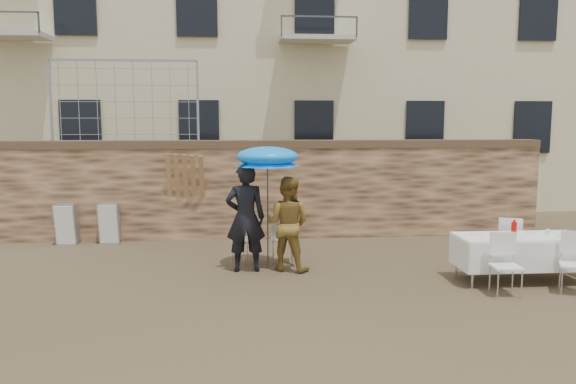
{
  "coord_description": "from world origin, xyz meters",
  "views": [
    {
      "loc": [
        -0.42,
        -7.82,
        2.67
      ],
      "look_at": [
        0.4,
        2.2,
        1.4
      ],
      "focal_mm": 35.0,
      "sensor_mm": 36.0,
      "label": 1
    }
  ],
  "objects": [
    {
      "name": "table_chair_front_left",
      "position": [
        3.6,
        0.27,
        0.48
      ],
      "size": [
        0.51,
        0.51,
        0.96
      ],
      "primitive_type": null,
      "rotation": [
        0.0,
        0.0,
        -0.07
      ],
      "color": "white",
      "rests_on": "ground"
    },
    {
      "name": "chair_stack_right",
      "position": [
        -3.34,
        4.69,
        0.46
      ],
      "size": [
        0.46,
        0.4,
        0.92
      ],
      "primitive_type": null,
      "color": "white",
      "rests_on": "ground"
    },
    {
      "name": "wood_planks",
      "position": [
        -1.74,
        4.76,
        1.0
      ],
      "size": [
        0.7,
        0.2,
        2.0
      ],
      "primitive_type": null,
      "color": "#A37749",
      "rests_on": "ground"
    },
    {
      "name": "woman_dress",
      "position": [
        0.38,
        2.03,
        0.85
      ],
      "size": [
        1.02,
        0.92,
        1.7
      ],
      "primitive_type": "imported",
      "rotation": [
        0.0,
        0.0,
        2.72
      ],
      "color": "#AD8134",
      "rests_on": "ground"
    },
    {
      "name": "umbrella",
      "position": [
        0.03,
        2.13,
        1.99
      ],
      "size": [
        1.16,
        1.16,
        2.1
      ],
      "color": "#3F3F44",
      "rests_on": "ground"
    },
    {
      "name": "ground",
      "position": [
        0.0,
        0.0,
        0.0
      ],
      "size": [
        80.0,
        80.0,
        0.0
      ],
      "primitive_type": "plane",
      "color": "brown",
      "rests_on": "ground"
    },
    {
      "name": "banquet_table",
      "position": [
        4.2,
        1.02,
        0.73
      ],
      "size": [
        2.1,
        0.85,
        0.78
      ],
      "color": "white",
      "rests_on": "ground"
    },
    {
      "name": "table_chair_front_right",
      "position": [
        4.7,
        0.27,
        0.48
      ],
      "size": [
        0.64,
        0.64,
        0.96
      ],
      "primitive_type": null,
      "rotation": [
        0.0,
        0.0,
        -0.45
      ],
      "color": "white",
      "rests_on": "ground"
    },
    {
      "name": "man_suit",
      "position": [
        -0.37,
        2.03,
        0.97
      ],
      "size": [
        0.72,
        0.48,
        1.93
      ],
      "primitive_type": "imported",
      "rotation": [
        0.0,
        0.0,
        3.17
      ],
      "color": "black",
      "rests_on": "ground"
    },
    {
      "name": "stone_wall",
      "position": [
        0.0,
        5.0,
        1.1
      ],
      "size": [
        13.0,
        0.5,
        2.2
      ],
      "primitive_type": "cube",
      "color": "#846042",
      "rests_on": "ground"
    },
    {
      "name": "chair_stack_left",
      "position": [
        -4.24,
        4.69,
        0.46
      ],
      "size": [
        0.46,
        0.47,
        0.92
      ],
      "primitive_type": null,
      "color": "white",
      "rests_on": "ground"
    },
    {
      "name": "soda_bottle",
      "position": [
        4.0,
        0.87,
        0.91
      ],
      "size": [
        0.09,
        0.09,
        0.26
      ],
      "primitive_type": "cylinder",
      "color": "red",
      "rests_on": "banquet_table"
    },
    {
      "name": "couple_chair_left",
      "position": [
        -0.37,
        2.58,
        0.48
      ],
      "size": [
        0.67,
        0.67,
        0.96
      ],
      "primitive_type": null,
      "rotation": [
        0.0,
        0.0,
        3.81
      ],
      "color": "white",
      "rests_on": "ground"
    },
    {
      "name": "chain_link_fence",
      "position": [
        -3.0,
        5.0,
        3.1
      ],
      "size": [
        3.2,
        0.06,
        1.8
      ],
      "primitive_type": null,
      "color": "gray",
      "rests_on": "stone_wall"
    },
    {
      "name": "table_chair_back",
      "position": [
        4.4,
        1.82,
        0.48
      ],
      "size": [
        0.63,
        0.63,
        0.96
      ],
      "primitive_type": null,
      "rotation": [
        0.0,
        0.0,
        2.76
      ],
      "color": "white",
      "rests_on": "ground"
    },
    {
      "name": "couple_chair_right",
      "position": [
        0.33,
        2.58,
        0.48
      ],
      "size": [
        0.5,
        0.5,
        0.96
      ],
      "primitive_type": null,
      "rotation": [
        0.0,
        0.0,
        3.11
      ],
      "color": "white",
      "rests_on": "ground"
    }
  ]
}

